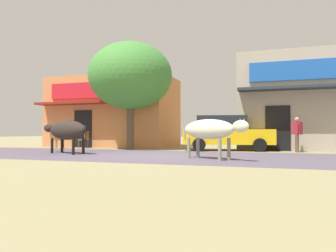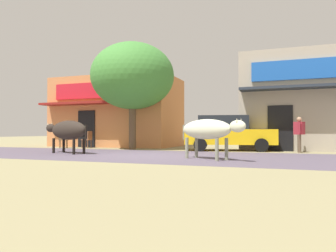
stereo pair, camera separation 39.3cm
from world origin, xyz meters
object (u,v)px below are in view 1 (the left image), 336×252
cow_far_dark (210,130)px  pedestrian_by_shop (297,132)px  cafe_chair_near_tree (85,139)px  cow_near_brown (67,130)px  parked_hatchback_car (226,133)px  cafe_chair_by_doorway (60,139)px  roadside_tree (130,76)px

cow_far_dark → pedestrian_by_shop: bearing=58.0°
cow_far_dark → cafe_chair_near_tree: (-7.77, 4.79, -0.44)m
cow_near_brown → cafe_chair_near_tree: 4.34m
cow_far_dark → cafe_chair_near_tree: size_ratio=2.66×
parked_hatchback_car → cow_near_brown: parked_hatchback_car is taller
pedestrian_by_shop → cafe_chair_near_tree: pedestrian_by_shop is taller
parked_hatchback_car → pedestrian_by_shop: 3.14m
cow_far_dark → cafe_chair_by_doorway: size_ratio=2.66×
cow_far_dark → roadside_tree: bearing=137.8°
pedestrian_by_shop → cow_near_brown: bearing=-156.8°
cow_far_dark → pedestrian_by_shop: (2.92, 4.67, -0.07)m
roadside_tree → cow_near_brown: (-1.17, -3.60, -2.75)m
cafe_chair_by_doorway → cow_far_dark: bearing=-25.1°
parked_hatchback_car → cow_far_dark: (0.19, -5.00, 0.11)m
roadside_tree → pedestrian_by_shop: size_ratio=3.53×
cow_near_brown → cafe_chair_by_doorway: 4.43m
pedestrian_by_shop → cafe_chair_near_tree: 10.70m
cafe_chair_by_doorway → parked_hatchback_car: bearing=5.4°
cow_near_brown → pedestrian_by_shop: (8.98, 3.84, -0.06)m
pedestrian_by_shop → cafe_chair_by_doorway: pedestrian_by_shop is taller
cow_near_brown → cow_far_dark: cow_near_brown is taller
roadside_tree → cafe_chair_near_tree: (-2.88, 0.36, -3.18)m
pedestrian_by_shop → parked_hatchback_car: bearing=174.0°
roadside_tree → cow_near_brown: 4.68m
cow_far_dark → pedestrian_by_shop: pedestrian_by_shop is taller
parked_hatchback_car → cafe_chair_by_doorway: bearing=-174.6°
roadside_tree → cow_near_brown: bearing=-107.9°
cafe_chair_near_tree → parked_hatchback_car: bearing=1.6°
cow_far_dark → pedestrian_by_shop: size_ratio=1.60×
cafe_chair_by_doorway → roadside_tree: bearing=3.6°
parked_hatchback_car → cafe_chair_by_doorway: (-8.72, -0.82, -0.33)m
parked_hatchback_car → cafe_chair_near_tree: parked_hatchback_car is taller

